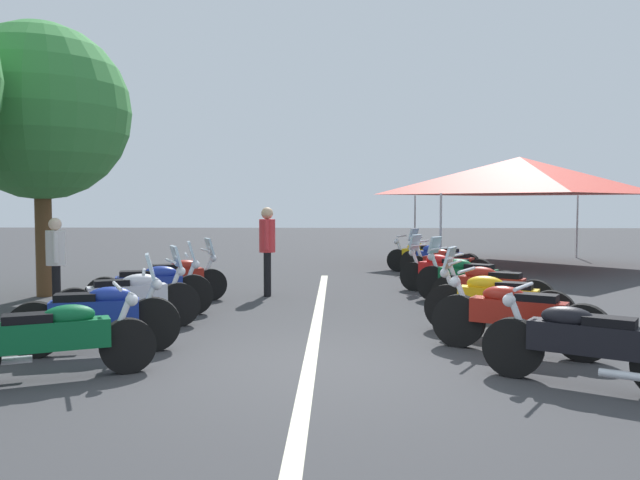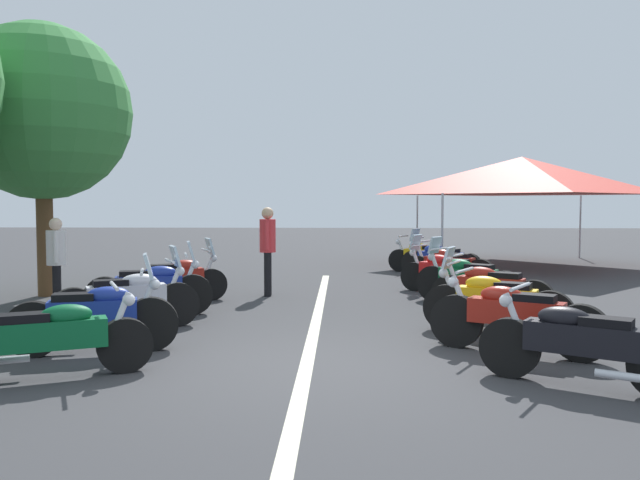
% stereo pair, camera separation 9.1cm
% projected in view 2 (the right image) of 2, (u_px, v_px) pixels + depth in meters
% --- Properties ---
extents(ground_plane, '(80.00, 80.00, 0.00)m').
position_uv_depth(ground_plane, '(306.00, 366.00, 7.34)').
color(ground_plane, '#38383A').
extents(lane_centre_stripe, '(13.03, 0.16, 0.01)m').
position_uv_depth(lane_centre_stripe, '(316.00, 324.00, 9.90)').
color(lane_centre_stripe, beige).
rests_on(lane_centre_stripe, ground_plane).
extents(motorcycle_left_row_0, '(1.10, 1.99, 0.98)m').
position_uv_depth(motorcycle_left_row_0, '(51.00, 338.00, 6.75)').
color(motorcycle_left_row_0, black).
rests_on(motorcycle_left_row_0, ground_plane).
extents(motorcycle_left_row_1, '(0.81, 2.01, 1.23)m').
position_uv_depth(motorcycle_left_row_1, '(96.00, 315.00, 7.92)').
color(motorcycle_left_row_1, black).
rests_on(motorcycle_left_row_1, ground_plane).
extents(motorcycle_left_row_2, '(1.09, 1.97, 1.22)m').
position_uv_depth(motorcycle_left_row_2, '(129.00, 298.00, 9.40)').
color(motorcycle_left_row_2, black).
rests_on(motorcycle_left_row_2, ground_plane).
extents(motorcycle_left_row_3, '(0.82, 2.02, 1.22)m').
position_uv_depth(motorcycle_left_row_3, '(151.00, 287.00, 10.54)').
color(motorcycle_left_row_3, black).
rests_on(motorcycle_left_row_3, ground_plane).
extents(motorcycle_left_row_4, '(1.02, 1.83, 1.19)m').
position_uv_depth(motorcycle_left_row_4, '(177.00, 278.00, 12.00)').
color(motorcycle_left_row_4, black).
rests_on(motorcycle_left_row_4, ground_plane).
extents(motorcycle_right_row_0, '(1.22, 1.85, 1.00)m').
position_uv_depth(motorcycle_right_row_0, '(580.00, 343.00, 6.46)').
color(motorcycle_right_row_0, black).
rests_on(motorcycle_right_row_0, ground_plane).
extents(motorcycle_right_row_1, '(1.19, 1.98, 1.02)m').
position_uv_depth(motorcycle_right_row_1, '(514.00, 316.00, 7.91)').
color(motorcycle_right_row_1, black).
rests_on(motorcycle_right_row_1, ground_plane).
extents(motorcycle_right_row_2, '(1.06, 1.97, 1.23)m').
position_uv_depth(motorcycle_right_row_2, '(494.00, 301.00, 9.04)').
color(motorcycle_right_row_2, black).
rests_on(motorcycle_right_row_2, ground_plane).
extents(motorcycle_right_row_3, '(1.11, 1.84, 1.01)m').
position_uv_depth(motorcycle_right_row_3, '(490.00, 289.00, 10.40)').
color(motorcycle_right_row_3, black).
rests_on(motorcycle_right_row_3, ground_plane).
extents(motorcycle_right_row_4, '(1.36, 1.74, 1.22)m').
position_uv_depth(motorcycle_right_row_4, '(466.00, 279.00, 11.75)').
color(motorcycle_right_row_4, black).
rests_on(motorcycle_right_row_4, ground_plane).
extents(motorcycle_right_row_5, '(1.32, 1.76, 1.19)m').
position_uv_depth(motorcycle_right_row_5, '(445.00, 271.00, 13.16)').
color(motorcycle_right_row_5, black).
rests_on(motorcycle_right_row_5, ground_plane).
extents(motorcycle_right_row_6, '(1.25, 1.84, 1.00)m').
position_uv_depth(motorcycle_right_row_6, '(448.00, 266.00, 14.35)').
color(motorcycle_right_row_6, black).
rests_on(motorcycle_right_row_6, ground_plane).
extents(motorcycle_right_row_7, '(1.34, 1.83, 1.22)m').
position_uv_depth(motorcycle_right_row_7, '(439.00, 259.00, 15.71)').
color(motorcycle_right_row_7, black).
rests_on(motorcycle_right_row_7, ground_plane).
extents(motorcycle_right_row_8, '(1.13, 1.84, 0.98)m').
position_uv_depth(motorcycle_right_row_8, '(424.00, 256.00, 17.01)').
color(motorcycle_right_row_8, black).
rests_on(motorcycle_right_row_8, ground_plane).
extents(bystander_0, '(0.49, 0.32, 1.60)m').
position_uv_depth(bystander_0, '(56.00, 257.00, 11.03)').
color(bystander_0, black).
rests_on(bystander_0, ground_plane).
extents(bystander_1, '(0.53, 0.32, 1.77)m').
position_uv_depth(bystander_1, '(268.00, 244.00, 12.81)').
color(bystander_1, black).
rests_on(bystander_1, ground_plane).
extents(roadside_tree_1, '(3.45, 3.45, 5.36)m').
position_uv_depth(roadside_tree_1, '(42.00, 113.00, 12.66)').
color(roadside_tree_1, brown).
rests_on(roadside_tree_1, ground_plane).
extents(event_tent, '(6.05, 6.05, 3.20)m').
position_uv_depth(event_tent, '(522.00, 176.00, 18.88)').
color(event_tent, '#E54C3F').
rests_on(event_tent, ground_plane).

